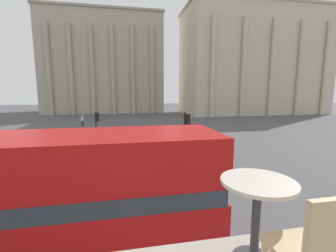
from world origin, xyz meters
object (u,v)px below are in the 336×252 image
(double_decker_bus, at_px, (22,202))
(cafe_dining_table, at_px, (257,203))
(plaza_building_left, at_px, (105,65))
(plaza_building_right, at_px, (253,63))
(pedestrian_red, at_px, (19,139))
(traffic_light_near, at_px, (186,138))
(traffic_light_mid, at_px, (97,126))
(pedestrian_white, at_px, (82,120))
(car_black, at_px, (153,136))

(double_decker_bus, distance_m, cafe_dining_table, 6.31)
(double_decker_bus, bearing_deg, plaza_building_left, 99.53)
(plaza_building_right, distance_m, pedestrian_red, 50.89)
(traffic_light_near, xyz_separation_m, traffic_light_mid, (-5.51, 7.40, -0.30))
(cafe_dining_table, distance_m, traffic_light_mid, 17.87)
(cafe_dining_table, relative_size, traffic_light_mid, 0.21)
(plaza_building_right, relative_size, traffic_light_near, 8.40)
(plaza_building_left, relative_size, pedestrian_red, 16.85)
(plaza_building_right, xyz_separation_m, pedestrian_white, (-37.07, -15.74, -11.15))
(cafe_dining_table, height_order, plaza_building_left, plaza_building_left)
(cafe_dining_table, height_order, traffic_light_near, cafe_dining_table)
(traffic_light_near, bearing_deg, traffic_light_mid, 126.64)
(double_decker_bus, distance_m, car_black, 17.08)
(traffic_light_mid, bearing_deg, pedestrian_white, 103.87)
(double_decker_bus, bearing_deg, traffic_light_near, 49.64)
(double_decker_bus, xyz_separation_m, car_black, (5.54, 16.09, -1.51))
(plaza_building_left, height_order, pedestrian_white, plaza_building_left)
(traffic_light_near, xyz_separation_m, pedestrian_white, (-9.52, 23.64, -1.61))
(cafe_dining_table, distance_m, car_black, 21.10)
(double_decker_bus, height_order, plaza_building_right, plaza_building_right)
(cafe_dining_table, distance_m, pedestrian_red, 22.86)
(plaza_building_left, xyz_separation_m, plaza_building_right, (35.45, -10.83, 0.11))
(cafe_dining_table, relative_size, pedestrian_red, 0.42)
(cafe_dining_table, height_order, car_black, cafe_dining_table)
(plaza_building_right, height_order, traffic_light_mid, plaza_building_right)
(traffic_light_mid, bearing_deg, car_black, 32.93)
(double_decker_bus, bearing_deg, cafe_dining_table, -43.25)
(cafe_dining_table, bearing_deg, plaza_building_left, 95.41)
(double_decker_bus, height_order, plaza_building_left, plaza_building_left)
(plaza_building_right, bearing_deg, pedestrian_red, -143.85)
(traffic_light_near, bearing_deg, pedestrian_red, 141.18)
(cafe_dining_table, bearing_deg, pedestrian_white, 102.26)
(pedestrian_white, bearing_deg, plaza_building_right, -41.11)
(double_decker_bus, relative_size, pedestrian_white, 6.15)
(plaza_building_right, relative_size, pedestrian_red, 19.61)
(traffic_light_mid, bearing_deg, traffic_light_near, -53.36)
(double_decker_bus, xyz_separation_m, traffic_light_near, (5.99, 5.41, 0.40))
(cafe_dining_table, height_order, plaza_building_right, plaza_building_right)
(cafe_dining_table, xyz_separation_m, plaza_building_left, (-5.71, 60.26, 7.87))
(cafe_dining_table, relative_size, plaza_building_left, 0.03)
(plaza_building_left, height_order, plaza_building_right, plaza_building_right)
(plaza_building_left, bearing_deg, car_black, -79.32)
(traffic_light_mid, bearing_deg, pedestrian_red, 159.11)
(plaza_building_left, distance_m, pedestrian_red, 41.88)
(double_decker_bus, xyz_separation_m, plaza_building_right, (33.54, 44.79, 9.94))
(plaza_building_left, height_order, traffic_light_near, plaza_building_left)
(double_decker_bus, distance_m, plaza_building_left, 56.51)
(car_black, height_order, pedestrian_red, pedestrian_red)
(double_decker_bus, distance_m, traffic_light_mid, 12.82)
(car_black, bearing_deg, pedestrian_red, 105.97)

